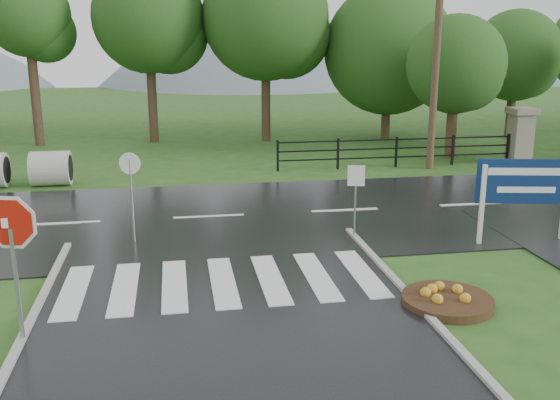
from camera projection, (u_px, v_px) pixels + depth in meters
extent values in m
cube|color=black|center=(209.00, 218.00, 17.76)|extent=(90.00, 8.00, 0.04)
cube|color=silver|center=(73.00, 291.00, 12.48)|extent=(0.50, 2.80, 0.02)
cube|color=silver|center=(125.00, 288.00, 12.65)|extent=(0.50, 2.80, 0.02)
cube|color=silver|center=(174.00, 285.00, 12.81)|extent=(0.50, 2.80, 0.02)
cube|color=silver|center=(223.00, 282.00, 12.97)|extent=(0.50, 2.80, 0.02)
cube|color=silver|center=(270.00, 279.00, 13.14)|extent=(0.50, 2.80, 0.02)
cube|color=silver|center=(317.00, 276.00, 13.30)|extent=(0.50, 2.80, 0.02)
cube|color=silver|center=(362.00, 273.00, 13.46)|extent=(0.50, 2.80, 0.02)
cube|color=gray|center=(520.00, 138.00, 25.35)|extent=(0.80, 0.80, 2.00)
cube|color=#6B6659|center=(522.00, 111.00, 25.07)|extent=(1.00, 1.00, 0.24)
cube|color=black|center=(396.00, 157.00, 24.64)|extent=(9.50, 0.05, 0.05)
cube|color=black|center=(396.00, 148.00, 24.55)|extent=(9.50, 0.05, 0.05)
cube|color=black|center=(397.00, 140.00, 24.47)|extent=(9.50, 0.05, 0.05)
cube|color=black|center=(278.00, 156.00, 23.82)|extent=(0.08, 0.08, 1.20)
cube|color=black|center=(507.00, 149.00, 25.37)|extent=(0.08, 0.08, 1.20)
sphere|color=slate|center=(252.00, 226.00, 75.88)|extent=(48.00, 48.00, 48.00)
sphere|color=slate|center=(469.00, 183.00, 79.36)|extent=(36.00, 36.00, 36.00)
cylinder|color=#9E9B93|center=(51.00, 168.00, 21.54)|extent=(1.30, 1.20, 1.20)
cube|color=#939399|center=(17.00, 288.00, 10.21)|extent=(0.06, 0.06, 2.03)
cylinder|color=white|center=(10.00, 222.00, 9.94)|extent=(1.18, 0.32, 1.22)
cylinder|color=red|center=(10.00, 223.00, 9.93)|extent=(1.03, 0.29, 1.06)
cube|color=silver|center=(482.00, 205.00, 15.21)|extent=(0.12, 0.12, 2.03)
cube|color=navy|center=(526.00, 181.00, 15.25)|extent=(2.40, 0.53, 1.11)
cube|color=white|center=(528.00, 172.00, 15.15)|extent=(1.89, 0.38, 0.18)
cube|color=white|center=(526.00, 190.00, 15.27)|extent=(1.39, 0.29, 0.15)
cylinder|color=#332111|center=(447.00, 301.00, 11.95)|extent=(1.74, 1.74, 0.17)
cube|color=#939399|center=(355.00, 205.00, 15.66)|extent=(0.04, 0.04, 1.81)
cube|color=white|center=(356.00, 176.00, 15.45)|extent=(0.42, 0.13, 0.52)
cylinder|color=#939399|center=(132.00, 202.00, 15.32)|extent=(0.06, 0.06, 2.14)
cylinder|color=white|center=(130.00, 164.00, 15.06)|extent=(0.52, 0.17, 0.54)
cylinder|color=#473523|center=(436.00, 61.00, 23.42)|extent=(0.28, 0.28, 8.26)
cylinder|color=#3D2B1C|center=(452.00, 120.00, 26.24)|extent=(0.47, 0.47, 3.26)
sphere|color=#1E4A17|center=(456.00, 64.00, 25.67)|extent=(4.06, 4.06, 4.06)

